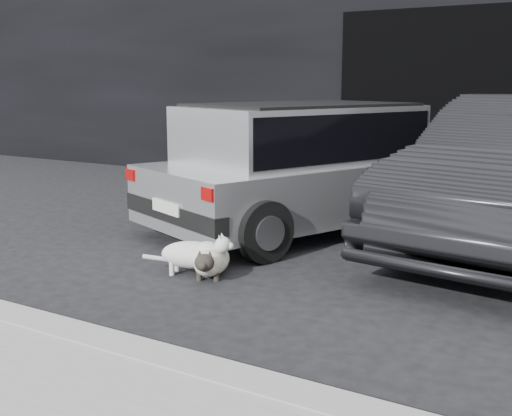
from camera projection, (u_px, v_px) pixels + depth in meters
The scene contains 7 objects.
ground at pixel (268, 250), 6.15m from camera, with size 80.00×80.00×0.00m, color black.
building_facade at pixel (511, 23), 10.21m from camera, with size 34.00×4.00×5.00m, color black.
garage_opening at pixel (478, 103), 8.75m from camera, with size 4.00×0.10×2.60m, color black.
curb at pixel (187, 371), 3.45m from camera, with size 18.00×0.25×0.12m, color gray.
silver_hatchback at pixel (307, 161), 6.97m from camera, with size 2.93×4.05×1.37m.
cat_siamese at pixel (211, 261), 5.29m from camera, with size 0.49×0.77×0.29m.
cat_white at pixel (196, 254), 5.34m from camera, with size 0.74×0.42×0.37m.
Camera 1 is at (2.98, -5.16, 1.59)m, focal length 45.00 mm.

